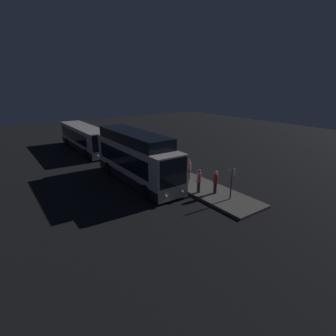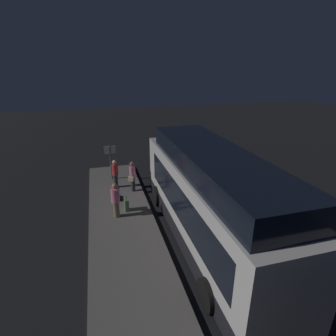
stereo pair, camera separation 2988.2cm
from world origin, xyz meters
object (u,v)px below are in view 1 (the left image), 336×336
(suitcase, at_px, (187,179))
(sign_post, at_px, (232,180))
(passenger_boarding, at_px, (215,181))
(passenger_waiting, at_px, (189,169))
(bus_second, at_px, (85,138))
(passenger_with_bags, at_px, (199,180))
(bus_lead, at_px, (136,159))

(suitcase, height_order, sign_post, sign_post)
(passenger_boarding, distance_m, passenger_waiting, 3.30)
(bus_second, xyz_separation_m, passenger_with_bags, (18.10, 2.26, -0.27))
(bus_second, bearing_deg, bus_lead, 0.00)
(passenger_boarding, distance_m, passenger_with_bags, 1.19)
(bus_second, bearing_deg, passenger_with_bags, 7.12)
(passenger_boarding, relative_size, passenger_with_bags, 0.95)
(bus_lead, bearing_deg, passenger_with_bags, 23.76)
(passenger_waiting, height_order, passenger_with_bags, passenger_with_bags)
(suitcase, distance_m, sign_post, 4.35)
(passenger_boarding, xyz_separation_m, suitcase, (-2.86, -0.29, -0.63))
(passenger_waiting, bearing_deg, suitcase, 89.42)
(bus_lead, bearing_deg, suitcase, 43.13)
(passenger_with_bags, relative_size, sign_post, 0.80)
(bus_second, bearing_deg, suitcase, 10.15)
(passenger_waiting, bearing_deg, sign_post, 138.32)
(passenger_with_bags, bearing_deg, sign_post, -33.89)
(suitcase, bearing_deg, passenger_with_bags, -16.25)
(bus_second, distance_m, sign_post, 20.47)
(bus_lead, height_order, passenger_waiting, bus_lead)
(passenger_waiting, bearing_deg, bus_lead, 11.81)
(bus_lead, xyz_separation_m, sign_post, (7.24, 3.30, -0.25))
(bus_lead, relative_size, passenger_with_bags, 5.84)
(passenger_waiting, relative_size, sign_post, 0.78)
(bus_lead, distance_m, sign_post, 7.96)
(bus_lead, bearing_deg, sign_post, 24.49)
(suitcase, xyz_separation_m, sign_post, (4.18, 0.43, 1.12))
(passenger_waiting, xyz_separation_m, suitcase, (0.44, -0.53, -0.62))
(suitcase, bearing_deg, bus_second, -169.85)
(passenger_with_bags, distance_m, suitcase, 2.27)
(passenger_waiting, distance_m, suitcase, 0.93)
(bus_second, bearing_deg, passenger_boarding, 9.49)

